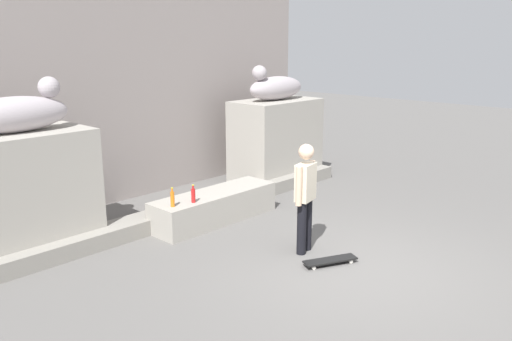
{
  "coord_description": "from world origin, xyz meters",
  "views": [
    {
      "loc": [
        -5.89,
        -3.57,
        3.14
      ],
      "look_at": [
        -0.0,
        1.97,
        1.1
      ],
      "focal_mm": 36.5,
      "sensor_mm": 36.0,
      "label": 1
    }
  ],
  "objects_px": {
    "statue_reclining_right": "(275,87)",
    "skateboard": "(330,260)",
    "skater": "(305,194)",
    "bottle_orange": "(172,199)",
    "statue_reclining_left": "(16,113)",
    "bottle_red": "(193,195)"
  },
  "relations": [
    {
      "from": "statue_reclining_left",
      "to": "skateboard",
      "type": "distance_m",
      "value": 4.99
    },
    {
      "from": "bottle_orange",
      "to": "bottle_red",
      "type": "height_order",
      "value": "bottle_orange"
    },
    {
      "from": "skater",
      "to": "bottle_orange",
      "type": "relative_size",
      "value": 5.23
    },
    {
      "from": "statue_reclining_right",
      "to": "bottle_orange",
      "type": "xyz_separation_m",
      "value": [
        -3.84,
        -1.19,
        -1.45
      ]
    },
    {
      "from": "bottle_orange",
      "to": "skateboard",
      "type": "bearing_deg",
      "value": -70.21
    },
    {
      "from": "statue_reclining_left",
      "to": "bottle_red",
      "type": "height_order",
      "value": "statue_reclining_left"
    },
    {
      "from": "statue_reclining_right",
      "to": "bottle_red",
      "type": "xyz_separation_m",
      "value": [
        -3.47,
        -1.26,
        -1.46
      ]
    },
    {
      "from": "skateboard",
      "to": "skater",
      "type": "bearing_deg",
      "value": -75.57
    },
    {
      "from": "statue_reclining_left",
      "to": "bottle_orange",
      "type": "height_order",
      "value": "statue_reclining_left"
    },
    {
      "from": "skateboard",
      "to": "bottle_orange",
      "type": "height_order",
      "value": "bottle_orange"
    },
    {
      "from": "bottle_orange",
      "to": "statue_reclining_right",
      "type": "bearing_deg",
      "value": 17.2
    },
    {
      "from": "skater",
      "to": "bottle_red",
      "type": "bearing_deg",
      "value": -83.81
    },
    {
      "from": "skateboard",
      "to": "statue_reclining_left",
      "type": "bearing_deg",
      "value": -27.68
    },
    {
      "from": "statue_reclining_left",
      "to": "bottle_orange",
      "type": "xyz_separation_m",
      "value": [
        1.82,
        -1.19,
        -1.45
      ]
    },
    {
      "from": "statue_reclining_right",
      "to": "skateboard",
      "type": "bearing_deg",
      "value": 51.35
    },
    {
      "from": "bottle_orange",
      "to": "bottle_red",
      "type": "bearing_deg",
      "value": -10.62
    },
    {
      "from": "statue_reclining_right",
      "to": "skateboard",
      "type": "xyz_separation_m",
      "value": [
        -2.95,
        -3.66,
        -2.05
      ]
    },
    {
      "from": "bottle_red",
      "to": "bottle_orange",
      "type": "bearing_deg",
      "value": 169.38
    },
    {
      "from": "bottle_red",
      "to": "statue_reclining_left",
      "type": "bearing_deg",
      "value": 150.14
    },
    {
      "from": "statue_reclining_right",
      "to": "skater",
      "type": "xyz_separation_m",
      "value": [
        -2.84,
        -3.09,
        -1.2
      ]
    },
    {
      "from": "skater",
      "to": "skateboard",
      "type": "distance_m",
      "value": 1.04
    },
    {
      "from": "skater",
      "to": "skateboard",
      "type": "height_order",
      "value": "skater"
    }
  ]
}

